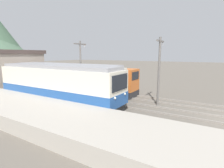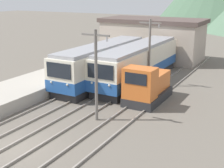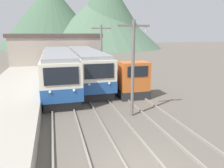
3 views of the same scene
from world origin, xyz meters
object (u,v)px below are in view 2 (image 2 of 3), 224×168
at_px(commuter_train_left, 103,65).
at_px(shunting_locomotive, 147,87).
at_px(catenary_mast_mid, 96,72).
at_px(catenary_mast_far, 149,50).
at_px(commuter_train_center, 138,64).

relative_size(commuter_train_left, shunting_locomotive, 2.69).
xyz_separation_m(shunting_locomotive, catenary_mast_mid, (-1.49, -5.03, 2.12)).
distance_m(commuter_train_left, catenary_mast_mid, 9.35).
xyz_separation_m(commuter_train_left, catenary_mast_far, (4.31, 0.87, 1.64)).
height_order(commuter_train_center, catenary_mast_mid, catenary_mast_mid).
distance_m(commuter_train_center, catenary_mast_mid, 10.33).
xyz_separation_m(catenary_mast_mid, catenary_mast_far, (0.00, 8.99, 0.00)).
bearing_deg(catenary_mast_mid, commuter_train_left, 117.93).
height_order(shunting_locomotive, catenary_mast_far, catenary_mast_far).
xyz_separation_m(commuter_train_center, catenary_mast_mid, (1.51, -10.08, 1.68)).
height_order(catenary_mast_mid, catenary_mast_far, same).
bearing_deg(commuter_train_left, shunting_locomotive, -28.10).
bearing_deg(commuter_train_left, catenary_mast_mid, -62.07).
xyz_separation_m(commuter_train_center, catenary_mast_far, (1.51, -1.08, 1.68)).
relative_size(commuter_train_center, catenary_mast_far, 2.36).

